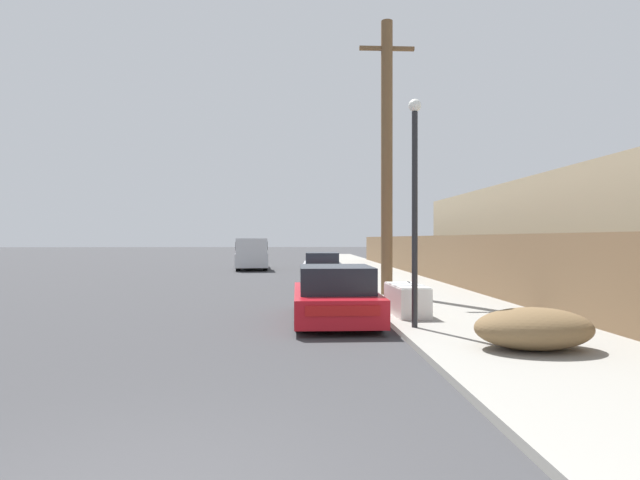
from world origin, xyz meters
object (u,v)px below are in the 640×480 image
at_px(parked_sports_car_red, 335,296).
at_px(pickup_truck, 252,254).
at_px(utility_pole, 387,156).
at_px(car_parked_mid, 322,266).
at_px(street_lamp, 415,195).
at_px(brush_pile, 534,328).
at_px(discarded_fridge, 407,299).

relative_size(parked_sports_car_red, pickup_truck, 0.71).
height_order(parked_sports_car_red, pickup_truck, pickup_truck).
bearing_deg(utility_pole, car_parked_mid, 102.33).
bearing_deg(street_lamp, pickup_truck, 103.85).
relative_size(parked_sports_car_red, street_lamp, 0.90).
height_order(parked_sports_car_red, street_lamp, street_lamp).
bearing_deg(utility_pole, brush_pile, -83.28).
height_order(discarded_fridge, pickup_truck, pickup_truck).
distance_m(discarded_fridge, parked_sports_car_red, 1.78).
relative_size(car_parked_mid, pickup_truck, 0.72).
bearing_deg(brush_pile, utility_pole, 96.72).
height_order(parked_sports_car_red, brush_pile, parked_sports_car_red).
xyz_separation_m(discarded_fridge, parked_sports_car_red, (-1.76, -0.27, 0.12)).
bearing_deg(parked_sports_car_red, utility_pole, 65.53).
relative_size(street_lamp, brush_pile, 2.39).
height_order(discarded_fridge, car_parked_mid, car_parked_mid).
distance_m(discarded_fridge, brush_pile, 4.06).
bearing_deg(car_parked_mid, utility_pole, -75.45).
xyz_separation_m(pickup_truck, street_lamp, (5.23, -21.21, 1.87)).
distance_m(pickup_truck, street_lamp, 21.92).
bearing_deg(pickup_truck, parked_sports_car_red, 95.78).
xyz_separation_m(parked_sports_car_red, car_parked_mid, (0.34, 12.37, 0.00)).
height_order(discarded_fridge, parked_sports_car_red, parked_sports_car_red).
xyz_separation_m(car_parked_mid, brush_pile, (2.67, -15.96, -0.14)).
relative_size(parked_sports_car_red, utility_pole, 0.47).
xyz_separation_m(parked_sports_car_red, utility_pole, (2.05, 4.53, 4.05)).
xyz_separation_m(parked_sports_car_red, pickup_truck, (-3.69, 19.72, 0.37)).
bearing_deg(street_lamp, discarded_fridge, 82.67).
relative_size(car_parked_mid, street_lamp, 0.90).
distance_m(car_parked_mid, brush_pile, 16.18).
xyz_separation_m(pickup_truck, utility_pole, (5.75, -15.19, 3.68)).
xyz_separation_m(car_parked_mid, utility_pole, (1.71, -7.84, 4.05)).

